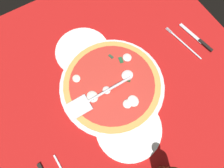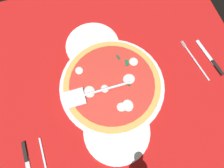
{
  "view_description": "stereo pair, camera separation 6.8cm",
  "coord_description": "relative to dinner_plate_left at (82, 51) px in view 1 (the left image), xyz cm",
  "views": [
    {
      "loc": [
        22.37,
        -14.67,
        75.52
      ],
      "look_at": [
        -0.9,
        -0.57,
        1.96
      ],
      "focal_mm": 32.97,
      "sensor_mm": 36.0,
      "label": 1
    },
    {
      "loc": [
        25.15,
        -8.45,
        75.52
      ],
      "look_at": [
        -0.9,
        -0.57,
        1.96
      ],
      "focal_mm": 32.97,
      "sensor_mm": 36.0,
      "label": 2
    }
  ],
  "objects": [
    {
      "name": "checker_pattern",
      "position": [
        20.14,
        3.25,
        -0.55
      ],
      "size": [
        109.54,
        109.54,
        0.1
      ],
      "color": "silver",
      "rests_on": "ground_plane"
    },
    {
      "name": "place_setting_far",
      "position": [
        19.78,
        41.31,
        -0.15
      ],
      "size": [
        21.84,
        16.49,
        1.4
      ],
      "rotation": [
        0.0,
        0.0,
        3.31
      ],
      "color": "white",
      "rests_on": "ground_plane"
    },
    {
      "name": "dinner_plate_right",
      "position": [
        36.47,
        -0.75,
        0.0
      ],
      "size": [
        23.91,
        23.91,
        1.0
      ],
      "primitive_type": "cylinder",
      "color": "white",
      "rests_on": "ground_plane"
    },
    {
      "name": "pizza",
      "position": [
        19.29,
        2.71,
        1.25
      ],
      "size": [
        37.23,
        37.23,
        3.03
      ],
      "color": "gold",
      "rests_on": "pizza_pan"
    },
    {
      "name": "pizza_pan",
      "position": [
        19.24,
        2.68,
        -0.07
      ],
      "size": [
        40.69,
        40.69,
        0.86
      ],
      "primitive_type": "cylinder",
      "color": "silver",
      "rests_on": "ground_plane"
    },
    {
      "name": "pizza_server",
      "position": [
        21.29,
        -5.49,
        3.73
      ],
      "size": [
        6.44,
        25.97,
        1.0
      ],
      "rotation": [
        0.0,
        0.0,
        4.71
      ],
      "color": "silver",
      "rests_on": "pizza"
    },
    {
      "name": "ground_plane",
      "position": [
        20.14,
        3.25,
        -1.0
      ],
      "size": [
        109.54,
        109.54,
        0.8
      ],
      "primitive_type": "cube",
      "color": "#B31614"
    },
    {
      "name": "dinner_plate_left",
      "position": [
        0.0,
        0.0,
        0.0
      ],
      "size": [
        22.3,
        22.3,
        1.0
      ],
      "primitive_type": "cylinder",
      "color": "white",
      "rests_on": "ground_plane"
    }
  ]
}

